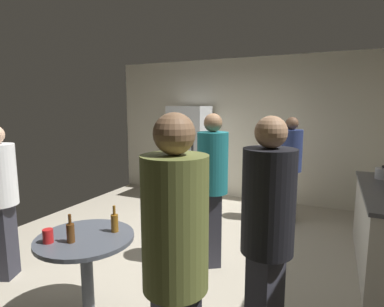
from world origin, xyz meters
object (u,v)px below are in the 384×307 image
Objects in this scene: refrigerator at (190,152)px; person_in_white_shirt at (0,191)px; kettle at (383,173)px; beer_bottle_brown at (71,232)px; foreground_table at (86,248)px; beer_bottle_amber at (115,222)px; person_in_black_shirt at (267,228)px; person_in_navy_shirt at (290,161)px; person_in_olive_shirt at (175,256)px; plastic_cup_red at (48,236)px; person_in_teal_shirt at (212,178)px.

refrigerator is 1.12× the size of person_in_white_shirt.
person_in_white_shirt is at bearing -146.32° from kettle.
foreground_table is at bearing 82.44° from beer_bottle_brown.
foreground_table is at bearing -132.95° from kettle.
person_in_black_shirt is at bearing -4.16° from beer_bottle_amber.
foreground_table is 1.30m from person_in_white_shirt.
person_in_white_shirt reaches higher than foreground_table.
foreground_table is 0.49× the size of person_in_navy_shirt.
plastic_cup_red is at bearing 24.34° from person_in_olive_shirt.
kettle is 2.22× the size of plastic_cup_red.
person_in_navy_shirt is 2.99m from person_in_black_shirt.
beer_bottle_amber is at bearing 60.37° from beer_bottle_brown.
beer_bottle_amber reaches higher than foreground_table.
refrigerator is at bearing 98.22° from plastic_cup_red.
person_in_teal_shirt reaches higher than kettle.
beer_bottle_amber is at bearing 1.53° from person_in_olive_shirt.
person_in_navy_shirt reaches higher than foreground_table.
kettle is 0.15× the size of person_in_white_shirt.
person_in_olive_shirt reaches higher than plastic_cup_red.
beer_bottle_brown is 0.13× the size of person_in_olive_shirt.
beer_bottle_amber reaches higher than plastic_cup_red.
kettle is at bearing 11.00° from person_in_white_shirt.
kettle reaches higher than foreground_table.
person_in_navy_shirt is at bearing -141.65° from person_in_teal_shirt.
person_in_white_shirt is at bearing 161.79° from plastic_cup_red.
plastic_cup_red is at bearing 32.45° from person_in_black_shirt.
person_in_teal_shirt is at bearing 64.08° from foreground_table.
person_in_teal_shirt reaches higher than beer_bottle_brown.
person_in_navy_shirt is 1.02× the size of person_in_white_shirt.
person_in_white_shirt is at bearing 22.40° from person_in_olive_shirt.
plastic_cup_red is at bearing -129.43° from foreground_table.
kettle is 2.67m from person_in_black_shirt.
person_in_black_shirt reaches higher than person_in_navy_shirt.
foreground_table is at bearing 25.51° from person_in_black_shirt.
kettle is 0.15× the size of person_in_navy_shirt.
kettle is 0.14× the size of person_in_teal_shirt.
plastic_cup_red is 1.36m from person_in_olive_shirt.
plastic_cup_red is (-0.18, -0.21, 0.16)m from foreground_table.
refrigerator reaches higher than plastic_cup_red.
person_in_black_shirt is at bearing 10.38° from plastic_cup_red.
foreground_table is 7.27× the size of plastic_cup_red.
beer_bottle_amber is 0.13× the size of person_in_teal_shirt.
person_in_black_shirt is at bearing 91.87° from person_in_teal_shirt.
plastic_cup_red is at bearing -130.41° from beer_bottle_amber.
person_in_black_shirt is (1.47, 0.09, 0.39)m from foreground_table.
person_in_teal_shirt reaches higher than person_in_white_shirt.
beer_bottle_amber is 1.33m from person_in_black_shirt.
beer_bottle_amber is at bearing 17.92° from person_in_black_shirt.
person_in_white_shirt reaches higher than plastic_cup_red.
beer_bottle_amber is at bearing -21.08° from person_in_white_shirt.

